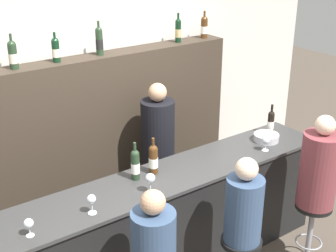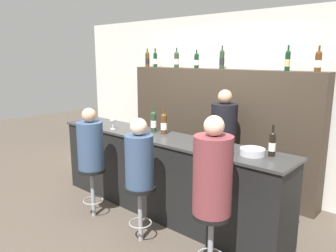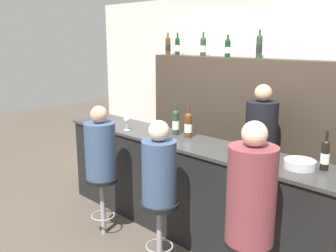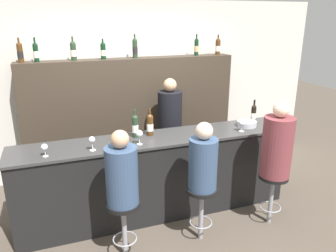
% 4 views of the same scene
% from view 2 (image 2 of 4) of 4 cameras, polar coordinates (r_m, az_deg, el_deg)
% --- Properties ---
extents(ground_plane, '(16.00, 16.00, 0.00)m').
position_cam_2_polar(ground_plane, '(4.23, -3.65, -15.82)').
color(ground_plane, '#4C4238').
extents(wall_back, '(6.40, 0.05, 2.60)m').
position_cam_2_polar(wall_back, '(5.13, 9.83, 4.32)').
color(wall_back, beige).
rests_on(wall_back, ground_plane).
extents(bar_counter, '(3.33, 0.57, 1.01)m').
position_cam_2_polar(bar_counter, '(4.19, -1.14, -8.44)').
color(bar_counter, black).
rests_on(bar_counter, ground_plane).
extents(back_bar_cabinet, '(3.12, 0.28, 1.79)m').
position_cam_2_polar(back_bar_cabinet, '(5.01, 8.31, -0.49)').
color(back_bar_cabinet, '#382D23').
rests_on(back_bar_cabinet, ground_plane).
extents(wine_bottle_counter_0, '(0.07, 0.07, 0.33)m').
position_cam_2_polar(wine_bottle_counter_0, '(4.25, -2.53, 0.81)').
color(wine_bottle_counter_0, '#233823').
rests_on(wine_bottle_counter_0, bar_counter).
extents(wine_bottle_counter_1, '(0.08, 0.08, 0.33)m').
position_cam_2_polar(wine_bottle_counter_1, '(4.13, -0.73, 0.44)').
color(wine_bottle_counter_1, '#4C2D14').
rests_on(wine_bottle_counter_1, bar_counter).
extents(wine_bottle_counter_2, '(0.07, 0.07, 0.32)m').
position_cam_2_polar(wine_bottle_counter_2, '(3.37, 17.70, -2.93)').
color(wine_bottle_counter_2, black).
rests_on(wine_bottle_counter_2, bar_counter).
extents(wine_bottle_backbar_0, '(0.07, 0.07, 0.31)m').
position_cam_2_polar(wine_bottle_backbar_0, '(5.81, -3.61, 11.53)').
color(wine_bottle_backbar_0, '#4C2D14').
rests_on(wine_bottle_backbar_0, back_bar_cabinet).
extents(wine_bottle_backbar_1, '(0.07, 0.07, 0.31)m').
position_cam_2_polar(wine_bottle_backbar_1, '(5.68, -2.23, 11.49)').
color(wine_bottle_backbar_1, black).
rests_on(wine_bottle_backbar_1, back_bar_cabinet).
extents(wine_bottle_backbar_2, '(0.08, 0.08, 0.32)m').
position_cam_2_polar(wine_bottle_backbar_2, '(5.36, 1.49, 11.49)').
color(wine_bottle_backbar_2, '#233823').
rests_on(wine_bottle_backbar_2, back_bar_cabinet).
extents(wine_bottle_backbar_3, '(0.07, 0.07, 0.28)m').
position_cam_2_polar(wine_bottle_backbar_3, '(5.12, 4.99, 11.30)').
color(wine_bottle_backbar_3, black).
rests_on(wine_bottle_backbar_3, back_bar_cabinet).
extents(wine_bottle_backbar_4, '(0.07, 0.07, 0.33)m').
position_cam_2_polar(wine_bottle_backbar_4, '(4.86, 9.37, 11.42)').
color(wine_bottle_backbar_4, '#233823').
rests_on(wine_bottle_backbar_4, back_bar_cabinet).
extents(wine_bottle_backbar_5, '(0.07, 0.07, 0.32)m').
position_cam_2_polar(wine_bottle_backbar_5, '(4.43, 20.11, 10.70)').
color(wine_bottle_backbar_5, black).
rests_on(wine_bottle_backbar_5, back_bar_cabinet).
extents(wine_bottle_backbar_6, '(0.08, 0.08, 0.30)m').
position_cam_2_polar(wine_bottle_backbar_6, '(4.30, 24.70, 10.24)').
color(wine_bottle_backbar_6, '#4C2D14').
rests_on(wine_bottle_backbar_6, back_bar_cabinet).
extents(wine_glass_0, '(0.07, 0.07, 0.14)m').
position_cam_2_polar(wine_glass_0, '(4.85, -13.17, 1.41)').
color(wine_glass_0, silver).
rests_on(wine_glass_0, bar_counter).
extents(wine_glass_1, '(0.07, 0.07, 0.16)m').
position_cam_2_polar(wine_glass_1, '(4.47, -9.65, 0.91)').
color(wine_glass_1, silver).
rests_on(wine_glass_1, bar_counter).
extents(wine_glass_2, '(0.08, 0.08, 0.17)m').
position_cam_2_polar(wine_glass_2, '(4.09, -5.10, 0.11)').
color(wine_glass_2, silver).
rests_on(wine_glass_2, bar_counter).
extents(wine_glass_3, '(0.08, 0.08, 0.15)m').
position_cam_2_polar(wine_glass_3, '(3.30, 10.70, -3.28)').
color(wine_glass_3, silver).
rests_on(wine_glass_3, bar_counter).
extents(metal_bowl, '(0.25, 0.25, 0.07)m').
position_cam_2_polar(metal_bowl, '(3.37, 14.50, -4.36)').
color(metal_bowl, '#B7B7BC').
rests_on(metal_bowl, bar_counter).
extents(bar_stool_left, '(0.34, 0.34, 0.63)m').
position_cam_2_polar(bar_stool_left, '(4.20, -13.07, -9.05)').
color(bar_stool_left, gray).
rests_on(bar_stool_left, ground_plane).
extents(guest_seated_left, '(0.31, 0.31, 0.75)m').
position_cam_2_polar(guest_seated_left, '(4.06, -13.38, -2.92)').
color(guest_seated_left, '#334766').
rests_on(guest_seated_left, bar_stool_left).
extents(bar_stool_middle, '(0.34, 0.34, 0.63)m').
position_cam_2_polar(bar_stool_middle, '(3.59, -4.90, -12.52)').
color(bar_stool_middle, gray).
rests_on(bar_stool_middle, ground_plane).
extents(guest_seated_middle, '(0.30, 0.30, 0.73)m').
position_cam_2_polar(guest_seated_middle, '(3.42, -5.03, -5.51)').
color(guest_seated_middle, '#334766').
rests_on(guest_seated_middle, bar_stool_middle).
extents(bar_stool_right, '(0.34, 0.34, 0.63)m').
position_cam_2_polar(bar_stool_right, '(3.06, 7.50, -17.13)').
color(bar_stool_right, gray).
rests_on(bar_stool_right, ground_plane).
extents(guest_seated_right, '(0.34, 0.34, 0.87)m').
position_cam_2_polar(guest_seated_right, '(2.85, 7.79, -7.99)').
color(guest_seated_right, brown).
rests_on(guest_seated_right, bar_stool_right).
extents(bartender, '(0.34, 0.34, 1.56)m').
position_cam_2_polar(bartender, '(4.45, 9.56, -4.55)').
color(bartender, black).
rests_on(bartender, ground_plane).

